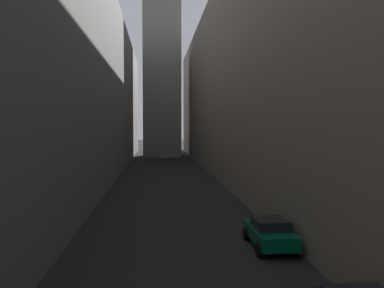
% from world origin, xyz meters
% --- Properties ---
extents(ground_plane, '(264.00, 264.00, 0.00)m').
position_xyz_m(ground_plane, '(0.00, 48.00, 0.00)').
color(ground_plane, black).
extents(building_block_left, '(15.72, 108.00, 20.67)m').
position_xyz_m(building_block_left, '(-13.36, 50.00, 10.33)').
color(building_block_left, slate).
rests_on(building_block_left, ground).
extents(building_block_right, '(11.45, 108.00, 21.81)m').
position_xyz_m(building_block_right, '(11.22, 50.00, 10.90)').
color(building_block_right, '#756B5B').
rests_on(building_block_right, ground).
extents(clock_tower, '(7.86, 7.86, 57.45)m').
position_xyz_m(clock_tower, '(0.00, 84.29, 29.91)').
color(clock_tower, gray).
rests_on(clock_tower, ground).
extents(parked_car_right_far, '(1.97, 4.00, 1.44)m').
position_xyz_m(parked_car_right_far, '(4.40, 24.74, 0.75)').
color(parked_car_right_far, '#05472D').
rests_on(parked_car_right_far, ground).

